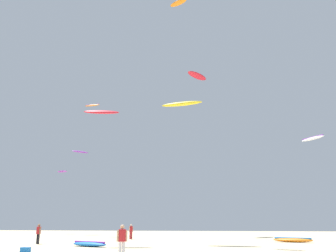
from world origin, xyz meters
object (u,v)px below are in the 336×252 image
object	(u,v)px
kite_aloft_0	(102,112)
kite_aloft_7	(313,138)
kite_aloft_3	(92,105)
gear_bag	(25,250)
person_left	(39,232)
kite_aloft_8	(178,3)
kite_aloft_6	(197,76)
person_midground	(131,230)
kite_grounded_mid	(89,244)
kite_grounded_near	(293,240)
kite_aloft_9	(62,171)
person_foreground	(122,238)
kite_aloft_1	(80,152)
kite_aloft_2	(182,104)

from	to	relation	value
kite_aloft_0	kite_aloft_7	size ratio (longest dim) A/B	0.87
kite_aloft_0	kite_aloft_3	world-z (taller)	kite_aloft_3
gear_bag	kite_aloft_3	xyz separation A→B (m)	(-6.41, 27.52, 18.83)
person_left	kite_aloft_3	size ratio (longest dim) A/B	0.66
kite_aloft_8	kite_aloft_0	bearing A→B (deg)	-156.16
kite_aloft_6	kite_aloft_0	bearing A→B (deg)	-108.86
kite_aloft_0	kite_aloft_8	size ratio (longest dim) A/B	1.56
person_midground	kite_grounded_mid	world-z (taller)	person_midground
kite_grounded_near	gear_bag	world-z (taller)	kite_grounded_near
person_left	gear_bag	bearing A→B (deg)	-123.90
kite_aloft_7	kite_aloft_8	xyz separation A→B (m)	(-17.48, -19.77, 11.02)
kite_aloft_3	kite_aloft_7	bearing A→B (deg)	6.29
person_left	kite_aloft_0	size ratio (longest dim) A/B	0.50
kite_aloft_6	kite_aloft_9	bearing A→B (deg)	171.29
person_midground	kite_grounded_mid	size ratio (longest dim) A/B	0.45
kite_grounded_near	kite_aloft_3	bearing A→B (deg)	152.07
kite_aloft_3	kite_aloft_6	distance (m)	17.13
person_left	kite_grounded_mid	size ratio (longest dim) A/B	0.48
kite_grounded_near	kite_aloft_3	size ratio (longest dim) A/B	1.47
kite_aloft_6	kite_aloft_8	xyz separation A→B (m)	(-0.85, -19.70, 0.27)
person_midground	kite_aloft_7	bearing A→B (deg)	-102.87
kite_aloft_0	kite_aloft_8	world-z (taller)	kite_aloft_8
person_foreground	kite_aloft_0	distance (m)	16.20
kite_aloft_1	gear_bag	bearing A→B (deg)	-73.23
gear_bag	kite_aloft_9	distance (m)	38.41
person_foreground	person_midground	bearing A→B (deg)	166.01
kite_aloft_8	kite_aloft_9	xyz separation A→B (m)	(-22.20, 23.23, -14.66)
gear_bag	kite_aloft_9	size ratio (longest dim) A/B	0.26
person_midground	kite_aloft_9	size ratio (longest dim) A/B	0.73
person_left	kite_aloft_2	size ratio (longest dim) A/B	0.39
person_left	kite_aloft_7	world-z (taller)	kite_aloft_7
kite_aloft_0	kite_aloft_6	size ratio (longest dim) A/B	0.76
kite_grounded_near	kite_aloft_1	world-z (taller)	kite_aloft_1
person_midground	kite_aloft_1	xyz separation A→B (m)	(-12.11, 14.14, 11.81)
kite_aloft_2	kite_grounded_near	bearing A→B (deg)	15.65
kite_grounded_mid	kite_aloft_1	xyz separation A→B (m)	(-11.77, 26.32, 12.53)
kite_aloft_7	kite_aloft_8	size ratio (longest dim) A/B	1.80
kite_grounded_mid	kite_aloft_8	world-z (taller)	kite_aloft_8
person_left	kite_aloft_0	bearing A→B (deg)	-58.16
kite_aloft_6	kite_aloft_3	bearing A→B (deg)	-167.55
person_foreground	person_midground	size ratio (longest dim) A/B	1.09
kite_grounded_near	kite_aloft_1	xyz separation A→B (m)	(-28.58, 18.00, 12.52)
kite_grounded_mid	kite_aloft_7	bearing A→B (deg)	46.56
kite_aloft_1	kite_aloft_8	size ratio (longest dim) A/B	1.19
kite_grounded_near	kite_aloft_9	world-z (taller)	kite_aloft_9
kite_grounded_near	kite_aloft_8	size ratio (longest dim) A/B	1.72
person_midground	kite_aloft_6	world-z (taller)	kite_aloft_6
person_foreground	kite_aloft_9	xyz separation A→B (m)	(-20.52, 37.28, 8.97)
person_foreground	kite_grounded_mid	bearing A→B (deg)	-176.59
kite_aloft_0	kite_aloft_1	xyz separation A→B (m)	(-11.36, 23.82, 1.04)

